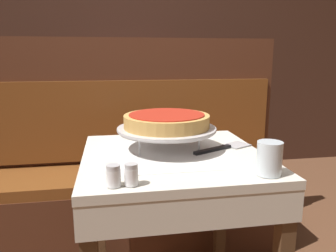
% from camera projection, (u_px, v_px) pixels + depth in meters
% --- Properties ---
extents(dining_table_front, '(0.68, 0.68, 0.77)m').
position_uv_depth(dining_table_front, '(173.00, 179.00, 1.27)').
color(dining_table_front, beige).
rests_on(dining_table_front, ground_plane).
extents(dining_table_rear, '(0.68, 0.68, 0.77)m').
position_uv_depth(dining_table_rear, '(135.00, 116.00, 2.77)').
color(dining_table_rear, red).
rests_on(dining_table_rear, ground_plane).
extents(booth_bench, '(1.76, 0.44, 1.24)m').
position_uv_depth(booth_bench, '(137.00, 188.00, 1.95)').
color(booth_bench, '#4C2819').
rests_on(booth_bench, ground_plane).
extents(back_wall_panel, '(6.00, 0.04, 2.40)m').
position_uv_depth(back_wall_panel, '(133.00, 49.00, 3.15)').
color(back_wall_panel, '#3D2319').
rests_on(back_wall_panel, ground_plane).
extents(pizza_pan_stand, '(0.39, 0.39, 0.09)m').
position_uv_depth(pizza_pan_stand, '(167.00, 130.00, 1.28)').
color(pizza_pan_stand, '#ADADB2').
rests_on(pizza_pan_stand, dining_table_front).
extents(deep_dish_pizza, '(0.33, 0.33, 0.05)m').
position_uv_depth(deep_dish_pizza, '(167.00, 121.00, 1.28)').
color(deep_dish_pizza, tan).
rests_on(deep_dish_pizza, pizza_pan_stand).
extents(pizza_server, '(0.27, 0.17, 0.01)m').
position_uv_depth(pizza_server, '(223.00, 147.00, 1.31)').
color(pizza_server, '#BCBCC1').
rests_on(pizza_server, dining_table_front).
extents(water_glass_near, '(0.08, 0.08, 0.11)m').
position_uv_depth(water_glass_near, '(269.00, 158.00, 1.01)').
color(water_glass_near, silver).
rests_on(water_glass_near, dining_table_front).
extents(salt_shaker, '(0.04, 0.04, 0.06)m').
position_uv_depth(salt_shaker, '(114.00, 176.00, 0.92)').
color(salt_shaker, silver).
rests_on(salt_shaker, dining_table_front).
extents(pepper_shaker, '(0.04, 0.04, 0.06)m').
position_uv_depth(pepper_shaker, '(131.00, 175.00, 0.93)').
color(pepper_shaker, silver).
rests_on(pepper_shaker, dining_table_front).
extents(napkin_holder, '(0.10, 0.05, 0.09)m').
position_uv_depth(napkin_holder, '(142.00, 126.00, 1.51)').
color(napkin_holder, '#B2B2B7').
rests_on(napkin_holder, dining_table_front).
extents(condiment_caddy, '(0.11, 0.11, 0.18)m').
position_uv_depth(condiment_caddy, '(140.00, 96.00, 2.64)').
color(condiment_caddy, black).
rests_on(condiment_caddy, dining_table_rear).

